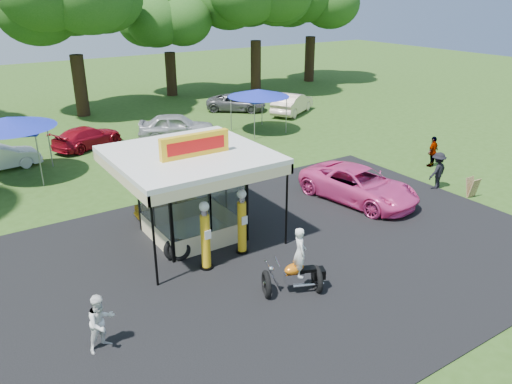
% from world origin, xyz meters
% --- Properties ---
extents(ground, '(120.00, 120.00, 0.00)m').
position_xyz_m(ground, '(0.00, 0.00, 0.00)').
color(ground, '#2E4E18').
rests_on(ground, ground).
extents(asphalt_apron, '(20.00, 14.00, 0.04)m').
position_xyz_m(asphalt_apron, '(0.00, 2.00, 0.02)').
color(asphalt_apron, black).
rests_on(asphalt_apron, ground).
extents(gas_station_kiosk, '(5.40, 5.40, 4.18)m').
position_xyz_m(gas_station_kiosk, '(-2.00, 4.99, 1.78)').
color(gas_station_kiosk, white).
rests_on(gas_station_kiosk, ground).
extents(gas_pump_left, '(0.46, 0.46, 2.49)m').
position_xyz_m(gas_pump_left, '(-2.73, 2.54, 1.19)').
color(gas_pump_left, black).
rests_on(gas_pump_left, ground).
extents(gas_pump_right, '(0.46, 0.46, 2.47)m').
position_xyz_m(gas_pump_right, '(-1.13, 2.82, 1.18)').
color(gas_pump_right, black).
rests_on(gas_pump_right, ground).
extents(motorcycle, '(2.03, 1.54, 2.31)m').
position_xyz_m(motorcycle, '(-1.03, -0.25, 0.90)').
color(motorcycle, black).
rests_on(motorcycle, ground).
extents(spare_tires, '(0.96, 0.60, 0.81)m').
position_xyz_m(spare_tires, '(-3.30, 3.65, 0.40)').
color(spare_tires, black).
rests_on(spare_tires, ground).
extents(a_frame_sign, '(0.52, 0.48, 0.90)m').
position_xyz_m(a_frame_sign, '(10.39, 1.49, 0.46)').
color(a_frame_sign, '#593819').
rests_on(a_frame_sign, ground).
extents(kiosk_car, '(2.82, 1.13, 0.96)m').
position_xyz_m(kiosk_car, '(-2.00, 7.20, 0.48)').
color(kiosk_car, yellow).
rests_on(kiosk_car, ground).
extents(pink_sedan, '(3.39, 5.80, 1.52)m').
position_xyz_m(pink_sedan, '(5.75, 4.04, 0.76)').
color(pink_sedan, '#ED4093').
rests_on(pink_sedan, ground).
extents(spectator_west, '(0.93, 0.81, 1.63)m').
position_xyz_m(spectator_west, '(-6.92, 0.45, 0.81)').
color(spectator_west, white).
rests_on(spectator_west, ground).
extents(spectator_east_a, '(1.24, 0.83, 1.79)m').
position_xyz_m(spectator_east_a, '(9.89, 3.07, 0.89)').
color(spectator_east_a, black).
rests_on(spectator_east_a, ground).
extents(spectator_east_b, '(1.04, 0.60, 1.66)m').
position_xyz_m(spectator_east_b, '(12.35, 5.28, 0.83)').
color(spectator_east_b, gray).
rests_on(spectator_east_b, ground).
extents(bg_car_b, '(4.76, 3.50, 1.28)m').
position_xyz_m(bg_car_b, '(-2.04, 18.86, 0.64)').
color(bg_car_b, maroon).
rests_on(bg_car_b, ground).
extents(bg_car_c, '(5.07, 3.87, 1.61)m').
position_xyz_m(bg_car_c, '(3.24, 17.68, 0.81)').
color(bg_car_c, '#A7A7AB').
rests_on(bg_car_c, ground).
extents(bg_car_d, '(4.85, 4.54, 1.27)m').
position_xyz_m(bg_car_d, '(10.44, 22.30, 0.63)').
color(bg_car_d, '#525254').
rests_on(bg_car_d, ground).
extents(bg_car_e, '(4.93, 3.87, 1.57)m').
position_xyz_m(bg_car_e, '(13.52, 19.16, 0.78)').
color(bg_car_e, beige).
rests_on(bg_car_e, ground).
extents(tent_west, '(4.48, 4.48, 3.13)m').
position_xyz_m(tent_west, '(-6.52, 15.59, 2.83)').
color(tent_west, gray).
rests_on(tent_west, ground).
extents(tent_east, '(4.04, 4.04, 2.82)m').
position_xyz_m(tent_east, '(8.50, 16.26, 2.55)').
color(tent_east, gray).
rests_on(tent_east, ground).
extents(oak_far_c, '(10.70, 10.70, 12.61)m').
position_xyz_m(oak_far_c, '(0.03, 27.28, 8.00)').
color(oak_far_c, black).
rests_on(oak_far_c, ground).
extents(oak_far_d, '(8.71, 8.71, 10.37)m').
position_xyz_m(oak_far_d, '(8.84, 30.74, 6.61)').
color(oak_far_d, black).
rests_on(oak_far_d, ground).
extents(oak_far_f, '(9.98, 9.98, 12.02)m').
position_xyz_m(oak_far_f, '(23.74, 29.79, 7.72)').
color(oak_far_f, black).
rests_on(oak_far_f, ground).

